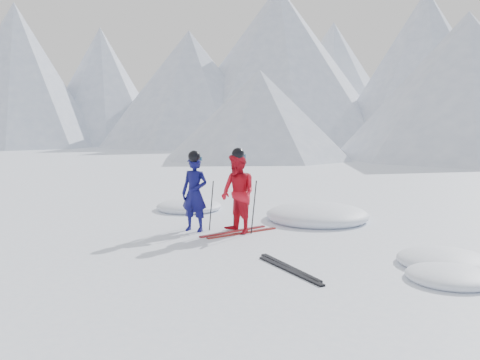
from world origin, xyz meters
The scene contains 12 objects.
ground centered at (0.00, 0.00, 0.00)m, with size 160.00×160.00×0.00m, color white.
skier_blue centered at (-2.51, -0.03, 0.80)m, with size 0.59×0.38×1.61m, color #0D0D4E.
skier_red centered at (-1.66, 0.38, 0.84)m, with size 0.81×0.63×1.67m, color red.
pole_blue_left centered at (-2.81, 0.12, 0.54)m, with size 0.02×0.02×1.07m, color black.
pole_blue_right centered at (-2.26, 0.22, 0.54)m, with size 0.02×0.02×1.07m, color black.
pole_red_left centered at (-1.96, 0.63, 0.56)m, with size 0.02×0.02×1.11m, color black.
pole_red_right centered at (-1.36, 0.53, 0.56)m, with size 0.02×0.02×1.11m, color black.
ski_worn_left centered at (-1.78, 0.38, 0.01)m, with size 0.09×1.70×0.03m, color black.
ski_worn_right centered at (-1.54, 0.38, 0.01)m, with size 0.09×1.70×0.03m, color black.
ski_loose_a centered at (0.57, -1.11, 0.01)m, with size 0.09×1.70×0.03m, color black.
ski_loose_b centered at (0.67, -1.26, 0.01)m, with size 0.09×1.70×0.03m, color black.
snow_lumps centered at (-0.96, 1.94, 0.00)m, with size 8.67×4.64×0.53m.
Camera 1 is at (4.83, -7.77, 2.33)m, focal length 38.00 mm.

